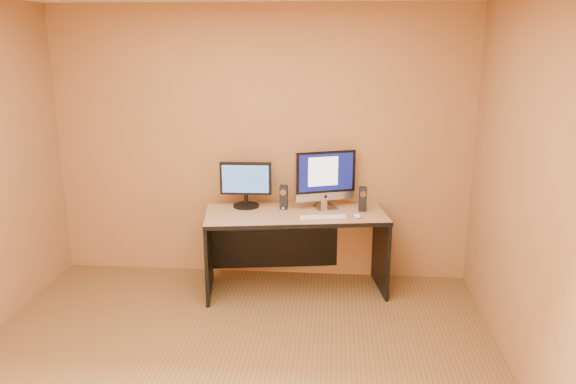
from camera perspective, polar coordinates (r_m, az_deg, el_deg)
name	(u,v)px	position (r m, az deg, el deg)	size (l,w,h in m)	color
walls	(218,203)	(3.45, -7.15, -1.10)	(4.00, 4.00, 2.60)	#A36841
desk	(295,252)	(5.21, 0.76, -6.08)	(1.62, 0.71, 0.75)	tan
imac	(326,179)	(5.15, 3.91, 1.28)	(0.58, 0.21, 0.56)	#BBBBBF
second_monitor	(246,185)	(5.23, -4.31, 0.74)	(0.49, 0.24, 0.43)	black
speaker_left	(284,197)	(5.18, -0.44, -0.53)	(0.07, 0.07, 0.22)	black
speaker_right	(363,199)	(5.16, 7.59, -0.72)	(0.07, 0.07, 0.22)	black
keyboard	(323,217)	(4.94, 3.56, -2.58)	(0.44, 0.12, 0.02)	silver
mouse	(357,216)	(4.98, 7.06, -2.40)	(0.06, 0.10, 0.04)	white
cable_a	(331,205)	(5.34, 4.40, -1.31)	(0.01, 0.01, 0.22)	black
cable_b	(316,203)	(5.38, 2.86, -1.16)	(0.01, 0.01, 0.18)	black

